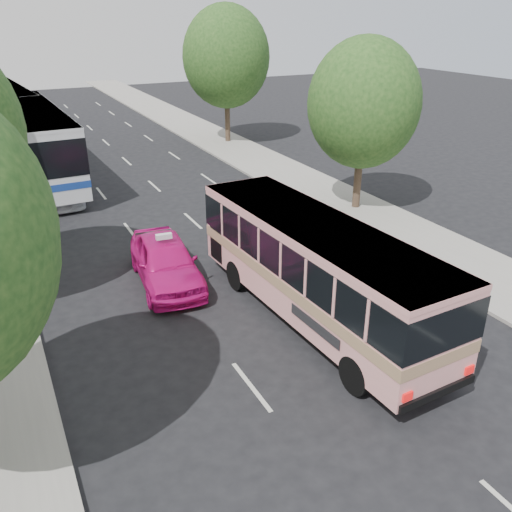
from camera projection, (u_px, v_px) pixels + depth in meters
ground at (278, 331)px, 16.41m from camera, size 120.00×120.00×0.00m
sidewalk_right at (245, 154)px, 36.10m from camera, size 4.00×90.00×0.12m
tree_right_near at (366, 99)px, 24.28m from camera, size 5.10×5.10×7.95m
tree_right_far at (227, 53)px, 37.02m from camera, size 6.00×6.00×9.35m
pink_bus at (316, 262)px, 16.18m from camera, size 3.07×10.20×3.22m
pink_taxi at (166, 261)px, 18.96m from camera, size 2.51×5.16×1.70m
white_pickup at (55, 184)px, 27.41m from camera, size 2.45×5.62×1.61m
tour_coach_front at (33, 138)px, 29.63m from camera, size 3.38×13.69×4.07m
tour_coach_rear at (1, 109)px, 38.31m from camera, size 4.15×13.82×4.07m
taxi_roof_sign at (164, 236)px, 18.57m from camera, size 0.57×0.24×0.18m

